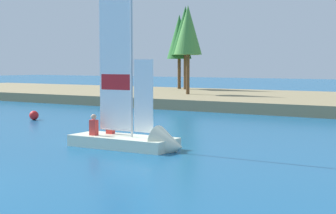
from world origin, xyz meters
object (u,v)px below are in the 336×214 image
shoreline_tree_centre (188,30)px  shoreline_tree_midleft (185,31)px  channel_buoy (34,115)px  shoreline_tree_left (179,37)px  sailboat (141,138)px

shoreline_tree_centre → shoreline_tree_midleft: bearing=122.5°
shoreline_tree_centre → channel_buoy: (-0.56, -15.07, -5.26)m
shoreline_tree_midleft → shoreline_tree_centre: (4.28, -6.71, -0.44)m
shoreline_tree_left → shoreline_tree_midleft: size_ratio=0.91×
shoreline_tree_centre → channel_buoy: bearing=-92.1°
sailboat → channel_buoy: 11.72m
shoreline_tree_left → channel_buoy: size_ratio=13.76×
shoreline_tree_left → shoreline_tree_midleft: 1.23m
sailboat → channel_buoy: (-10.61, 4.98, -0.14)m
shoreline_tree_midleft → shoreline_tree_centre: shoreline_tree_midleft is taller
shoreline_tree_left → channel_buoy: (4.70, -22.32, -5.19)m
sailboat → channel_buoy: size_ratio=13.16×
sailboat → channel_buoy: sailboat is taller
shoreline_tree_centre → channel_buoy: shoreline_tree_centre is taller
shoreline_tree_left → shoreline_tree_centre: 8.96m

